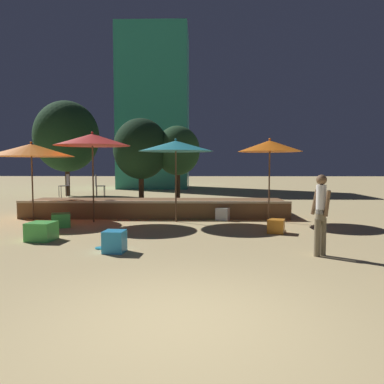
{
  "coord_description": "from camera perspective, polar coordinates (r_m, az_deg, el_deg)",
  "views": [
    {
      "loc": [
        0.25,
        -4.49,
        1.92
      ],
      "look_at": [
        0.0,
        7.04,
        1.09
      ],
      "focal_mm": 35.0,
      "sensor_mm": 36.0,
      "label": 1
    }
  ],
  "objects": [
    {
      "name": "ground_plane",
      "position": [
        4.89,
        -1.89,
        -19.05
      ],
      "size": [
        120.0,
        120.0,
        0.0
      ],
      "primitive_type": "plane",
      "color": "tan"
    },
    {
      "name": "wooden_deck",
      "position": [
        14.37,
        -5.4,
        -2.42
      ],
      "size": [
        9.72,
        2.27,
        0.66
      ],
      "color": "brown",
      "rests_on": "ground"
    },
    {
      "name": "patio_umbrella_0",
      "position": [
        12.63,
        -2.49,
        7.0
      ],
      "size": [
        2.52,
        2.52,
        2.82
      ],
      "color": "brown",
      "rests_on": "ground"
    },
    {
      "name": "patio_umbrella_1",
      "position": [
        13.04,
        11.76,
        6.86
      ],
      "size": [
        2.18,
        2.18,
        2.84
      ],
      "color": "brown",
      "rests_on": "ground"
    },
    {
      "name": "patio_umbrella_2",
      "position": [
        13.01,
        -14.95,
        7.69
      ],
      "size": [
        2.52,
        2.52,
        3.05
      ],
      "color": "brown",
      "rests_on": "ground"
    },
    {
      "name": "patio_umbrella_3",
      "position": [
        14.2,
        -23.29,
        5.88
      ],
      "size": [
        2.9,
        2.9,
        2.74
      ],
      "color": "brown",
      "rests_on": "ground"
    },
    {
      "name": "cube_seat_0",
      "position": [
        12.35,
        -19.34,
        -4.08
      ],
      "size": [
        0.71,
        0.71,
        0.43
      ],
      "rotation": [
        0.0,
        0.0,
        0.36
      ],
      "color": "#4CC651",
      "rests_on": "ground"
    },
    {
      "name": "cube_seat_1",
      "position": [
        8.49,
        -11.72,
        -7.4
      ],
      "size": [
        0.49,
        0.49,
        0.48
      ],
      "rotation": [
        0.0,
        0.0,
        -0.08
      ],
      "color": "#2D9EDB",
      "rests_on": "ground"
    },
    {
      "name": "cube_seat_2",
      "position": [
        13.17,
        4.75,
        -3.34
      ],
      "size": [
        0.56,
        0.56,
        0.43
      ],
      "rotation": [
        0.0,
        0.0,
        -0.34
      ],
      "color": "white",
      "rests_on": "ground"
    },
    {
      "name": "cube_seat_3",
      "position": [
        10.35,
        -21.95,
        -5.57
      ],
      "size": [
        0.69,
        0.69,
        0.47
      ],
      "rotation": [
        0.0,
        0.0,
        -0.11
      ],
      "color": "#4CC651",
      "rests_on": "ground"
    },
    {
      "name": "cube_seat_4",
      "position": [
        10.89,
        12.69,
        -5.1
      ],
      "size": [
        0.57,
        0.57,
        0.39
      ],
      "rotation": [
        0.0,
        0.0,
        -0.31
      ],
      "color": "orange",
      "rests_on": "ground"
    },
    {
      "name": "person_1",
      "position": [
        8.33,
        19.03,
        -2.89
      ],
      "size": [
        0.32,
        0.48,
        1.73
      ],
      "rotation": [
        0.0,
        0.0,
        3.66
      ],
      "color": "#72664C",
      "rests_on": "ground"
    },
    {
      "name": "bistro_chair_0",
      "position": [
        15.02,
        -14.13,
        1.25
      ],
      "size": [
        0.44,
        0.44,
        0.9
      ],
      "rotation": [
        0.0,
        0.0,
        1.93
      ],
      "color": "#2D3338",
      "rests_on": "wooden_deck"
    },
    {
      "name": "bistro_chair_1",
      "position": [
        15.53,
        -18.64,
        1.25
      ],
      "size": [
        0.48,
        0.48,
        0.9
      ],
      "rotation": [
        0.0,
        0.0,
        5.35
      ],
      "color": "#47474C",
      "rests_on": "wooden_deck"
    },
    {
      "name": "frisbee_disc",
      "position": [
        8.96,
        -13.87,
        -8.28
      ],
      "size": [
        0.22,
        0.22,
        0.03
      ],
      "color": "#33B2D8",
      "rests_on": "ground"
    },
    {
      "name": "background_tree_0",
      "position": [
        20.37,
        -2.23,
        6.29
      ],
      "size": [
        2.42,
        2.42,
        4.04
      ],
      "color": "#3D2B1C",
      "rests_on": "ground"
    },
    {
      "name": "background_tree_1",
      "position": [
        20.29,
        -7.79,
        6.52
      ],
      "size": [
        2.95,
        2.95,
        4.41
      ],
      "color": "#3D2B1C",
      "rests_on": "ground"
    },
    {
      "name": "background_tree_2",
      "position": [
        24.73,
        -18.58,
        8.01
      ],
      "size": [
        3.98,
        3.98,
        5.89
      ],
      "color": "#3D2B1C",
      "rests_on": "ground"
    },
    {
      "name": "distant_building",
      "position": [
        32.27,
        -5.75,
        12.29
      ],
      "size": [
        5.67,
        4.98,
        13.03
      ],
      "color": "teal",
      "rests_on": "ground"
    }
  ]
}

